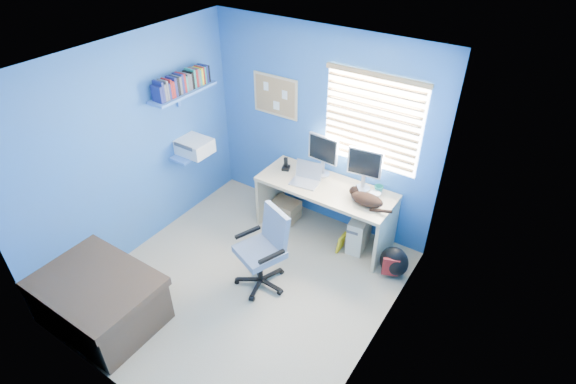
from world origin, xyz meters
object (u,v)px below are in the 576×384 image
Objects in this scene: cat at (367,200)px; desk at (325,211)px; office_chair at (264,258)px; tower_pc at (359,231)px; laptop at (305,175)px.

desk is at bearing -169.97° from cat.
cat reaches higher than desk.
cat is 0.41× the size of office_chair.
office_chair is (-0.61, -1.14, 0.12)m from tower_pc.
laptop is at bearing 95.91° from office_chair.
desk is 0.72m from cat.
laptop is 0.81m from cat.
desk is 0.55m from laptop.
desk is 4.38× the size of cat.
office_chair reaches higher than desk.
tower_pc is (-0.09, 0.12, -0.58)m from cat.
office_chair is at bearing -107.20° from cat.
cat reaches higher than tower_pc.
tower_pc is at bearing 144.84° from cat.
tower_pc is (0.72, 0.13, -0.62)m from laptop.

